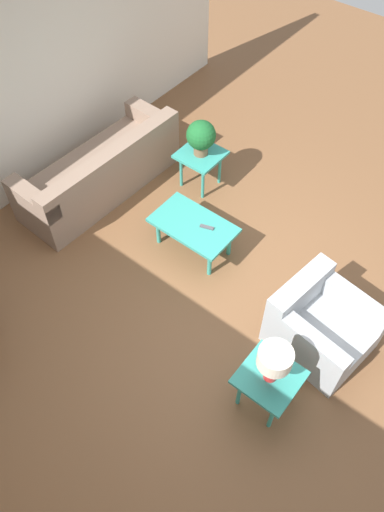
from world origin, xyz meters
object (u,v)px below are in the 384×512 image
Objects in this scene: armchair at (319,325)px; side_table_plant at (201,158)px; sofa at (101,172)px; table_lamp at (274,361)px; potted_plant at (201,136)px; coffee_table at (193,227)px; side_table_lamp at (269,380)px.

armchair is 2.63m from side_table_plant.
sofa is 2.20× the size of armchair.
sofa is at bearing -18.74° from table_lamp.
potted_plant is at bearing 72.86° from armchair.
sofa is 2.32× the size of coffee_table.
armchair is 1.06× the size of coffee_table.
coffee_table is 1.81× the size of side_table_lamp.
side_table_plant is 0.35m from potted_plant.
sofa is 3.31m from armchair.
table_lamp is at bearing -175.46° from armchair.
coffee_table is at bearing 91.79° from armchair.
sofa is 3.43m from side_table_lamp.
side_table_lamp is 1.13× the size of potted_plant.
armchair is 2.28× the size of table_lamp.
coffee_table is (1.76, -0.19, 0.07)m from armchair.
side_table_lamp is at bearing 73.14° from sofa.
side_table_plant is 3.08m from table_lamp.
armchair is at bearing 173.98° from coffee_table.
side_table_lamp is 1.19× the size of table_lamp.
table_lamp is (0.05, 0.87, 0.53)m from armchair.
sofa is 3.47m from table_lamp.
table_lamp is (-1.71, 1.06, 0.46)m from coffee_table.
potted_plant reaches higher than table_lamp.
potted_plant is at bearing -40.41° from table_lamp.
armchair reaches higher than side_table_lamp.
side_table_lamp is (0.05, 0.87, 0.14)m from armchair.
armchair is at bearing -93.27° from table_lamp.
sofa reaches higher than armchair.
armchair is 1.91× the size of side_table_lamp.
table_lamp is at bearing -90.00° from side_table_lamp.
sofa is 1.54m from coffee_table.
potted_plant is at bearing 135.00° from side_table_plant.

